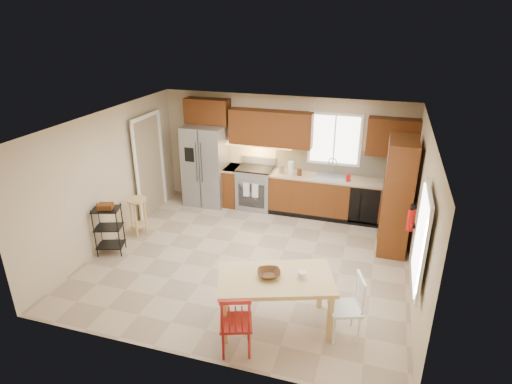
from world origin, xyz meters
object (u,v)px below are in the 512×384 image
Objects in this scene: refrigerator at (206,165)px; chair_white at (345,307)px; bar_stool at (138,217)px; table_bowl at (269,276)px; utility_cart at (109,230)px; pantry at (397,196)px; soap_bottle at (349,176)px; chair_red at (236,321)px; fire_extinguisher at (411,220)px; dining_table at (275,301)px; table_jar at (302,276)px; range_stove at (255,188)px.

chair_white is at bearing -45.60° from refrigerator.
refrigerator reaches higher than bar_stool.
chair_white reaches higher than table_bowl.
table_bowl reaches higher than bar_stool.
table_bowl is at bearing -35.82° from utility_cart.
pantry is 2.29× the size of chair_white.
pantry is (0.95, -0.90, 0.05)m from soap_bottle.
chair_red is 0.99× the size of utility_cart.
soap_bottle is at bearing 5.90° from bar_stool.
refrigerator is 4.76m from fire_extinguisher.
fire_extinguisher is at bearing -45.55° from chair_white.
pantry reaches higher than chair_white.
pantry reaches higher than bar_stool.
dining_table is 0.40m from table_bowl.
soap_bottle is at bearing 57.92° from chair_red.
table_jar is at bearing -131.46° from fire_extinguisher.
chair_white is (-0.79, -1.64, -0.64)m from fire_extinguisher.
table_bowl is at bearing 160.35° from dining_table.
pantry is 15.81× the size of table_jar.
utility_cart is (-4.93, -1.71, -0.59)m from pantry.
table_jar is 3.99m from bar_stool.
soap_bottle is 4.79m from utility_cart.
range_stove is at bearing 13.37° from chair_white.
soap_bottle is (3.18, -0.02, 0.09)m from refrigerator.
utility_cart is at bearing -119.81° from bar_stool.
table_bowl is (-1.84, -1.69, -0.33)m from fire_extinguisher.
chair_red is at bearing -111.24° from table_bowl.
pantry is 5.83× the size of fire_extinguisher.
utility_cart is (-1.95, -2.70, 0.00)m from range_stove.
range_stove is 4.38m from chair_white.
dining_table is 0.95m from chair_white.
dining_table is at bearing -135.98° from fire_extinguisher.
table_bowl is at bearing -137.53° from fire_extinguisher.
range_stove is at bearing 91.45° from dining_table.
soap_bottle is 0.61× the size of table_bowl.
soap_bottle is 3.55m from table_jar.
fire_extinguisher is 2.52m from table_bowl.
refrigerator is 1.24m from range_stove.
chair_red is (-0.94, -4.29, -0.54)m from soap_bottle.
dining_table is 0.55m from table_jar.
chair_white is (-0.59, -2.69, -0.59)m from pantry.
table_bowl is at bearing -49.30° from bar_stool.
chair_red is 6.89× the size of table_jar.
soap_bottle reaches higher than chair_white.
table_bowl is 3.46m from utility_cart.
fire_extinguisher reaches higher than bar_stool.
fire_extinguisher is 2.14m from table_jar.
range_stove is at bearing 177.60° from soap_bottle.
table_bowl is at bearing -55.79° from refrigerator.
table_jar is (-0.61, 0.05, 0.34)m from chair_white.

